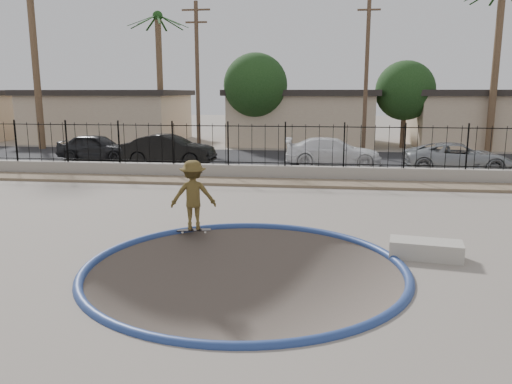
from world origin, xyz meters
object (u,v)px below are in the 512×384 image
object	(u,v)px
skateboard	(194,230)
car_c	(333,152)
skater	(193,199)
car_a	(97,147)
car_b	(169,150)
concrete_ledge	(426,249)
car_d	(458,157)

from	to	relation	value
skateboard	car_c	bearing A→B (deg)	63.28
skater	car_a	bearing A→B (deg)	-68.90
car_a	car_b	size ratio (longest dim) A/B	0.90
car_a	car_c	xyz separation A→B (m)	(12.93, -0.45, -0.01)
skateboard	concrete_ledge	bearing A→B (deg)	-22.98
car_b	car_a	bearing A→B (deg)	76.83
skateboard	skater	bearing A→B (deg)	-36.39
skateboard	car_a	size ratio (longest dim) A/B	0.22
skater	car_c	distance (m)	13.54
car_c	car_d	distance (m)	5.94
skater	skateboard	bearing A→B (deg)	-39.32
car_a	car_d	size ratio (longest dim) A/B	0.87
skater	car_a	distance (m)	16.14
concrete_ledge	car_a	xyz separation A→B (m)	(-14.79, 14.76, 0.56)
skater	car_c	world-z (taller)	skater
concrete_ledge	car_d	size ratio (longest dim) A/B	0.33
car_b	car_d	world-z (taller)	car_b
skater	car_a	world-z (taller)	skater
car_c	car_d	size ratio (longest dim) A/B	1.00
concrete_ledge	car_d	world-z (taller)	car_d
concrete_ledge	car_c	world-z (taller)	car_c
skater	concrete_ledge	size ratio (longest dim) A/B	1.17
concrete_ledge	car_c	xyz separation A→B (m)	(-1.87, 14.31, 0.55)
skater	concrete_ledge	distance (m)	6.01
concrete_ledge	car_b	distance (m)	17.01
skater	skateboard	size ratio (longest dim) A/B	2.00
car_a	car_c	world-z (taller)	car_a
skateboard	car_b	world-z (taller)	car_b
skateboard	car_c	xyz separation A→B (m)	(3.94, 12.95, 0.68)
skateboard	car_a	distance (m)	16.15
car_a	skateboard	bearing A→B (deg)	-144.36
car_a	car_b	xyz separation A→B (m)	(4.53, -1.21, 0.05)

